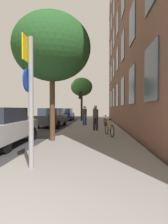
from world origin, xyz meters
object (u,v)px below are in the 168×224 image
tree_near (52,48)px  pedestrian_1 (85,114)px  traffic_light (80,101)px  car_2 (66,114)px  car_0 (2,126)px  tree_far (82,87)px  bicycle_1 (105,122)px  pedestrian_0 (96,116)px  sign_post (30,91)px  car_1 (52,117)px  pedestrian_2 (95,113)px  bicycle_0 (109,129)px  bicycle_2 (97,120)px

tree_near → pedestrian_1: (0.97, 7.72, -3.25)m
traffic_light → car_2: traffic_light is taller
traffic_light → car_0: size_ratio=0.81×
car_2 → traffic_light: bearing=-58.3°
tree_far → pedestrian_1: tree_far is taller
traffic_light → bicycle_1: 6.09m
tree_near → pedestrian_0: size_ratio=3.41×
sign_post → bicycle_1: bearing=77.6°
tree_far → car_1: bearing=-105.4°
tree_far → car_0: 15.66m
traffic_light → bicycle_1: size_ratio=2.10×
tree_near → bicycle_1: (2.77, 6.96, -3.87)m
pedestrian_2 → car_2: bearing=130.0°
traffic_light → pedestrian_2: size_ratio=1.97×
bicycle_0 → car_0: size_ratio=0.38×
bicycle_0 → car_2: size_ratio=0.41×
car_2 → pedestrian_2: bearing=-50.0°
pedestrian_1 → pedestrian_2: size_ratio=0.99×
sign_post → car_2: size_ratio=0.81×
tree_far → pedestrian_1: size_ratio=3.12×
tree_far → bicycle_1: 8.73m
car_1 → car_2: 8.66m
bicycle_2 → traffic_light: bearing=116.6°
pedestrian_0 → pedestrian_1: bearing=104.9°
pedestrian_1 → pedestrian_2: pedestrian_2 is taller
bicycle_2 → car_0: size_ratio=0.41×
pedestrian_0 → pedestrian_2: size_ratio=0.97×
traffic_light → pedestrian_1: bearing=-79.9°
bicycle_2 → tree_near: bearing=-103.7°
sign_post → car_1: 11.18m
sign_post → bicycle_1: sign_post is taller
bicycle_0 → bicycle_1: bicycle_1 is taller
tree_near → car_0: 4.11m
car_0 → pedestrian_2: bearing=72.1°
pedestrian_1 → car_2: size_ratio=0.43×
bicycle_2 → pedestrian_1: bearing=-147.9°
bicycle_0 → car_1: car_1 is taller
car_0 → traffic_light: bearing=80.4°
tree_near → car_0: size_ratio=1.35×
tree_near → pedestrian_1: bearing=82.8°
bicycle_0 → pedestrian_2: size_ratio=0.93×
bicycle_0 → car_1: 7.16m
bicycle_0 → car_0: (-4.72, -2.39, 0.36)m
pedestrian_0 → traffic_light: bearing=102.3°
traffic_light → car_0: (-2.18, -12.87, -1.64)m
bicycle_1 → pedestrian_1: 2.05m
bicycle_1 → pedestrian_1: bearing=157.0°
tree_far → car_0: size_ratio=1.27×
bicycle_2 → pedestrian_0: pedestrian_0 is taller
traffic_light → sign_post: bearing=-89.2°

